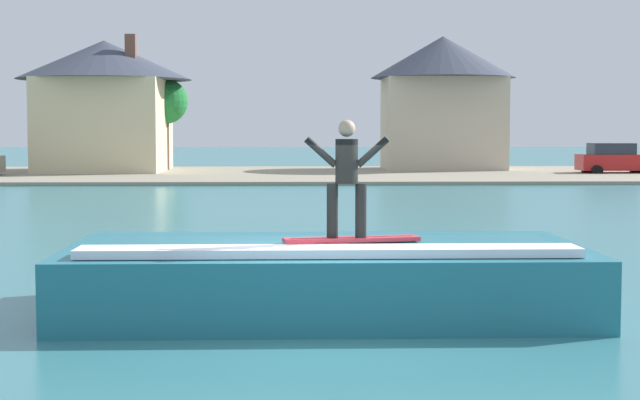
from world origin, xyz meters
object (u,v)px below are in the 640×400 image
object	(u,v)px
tree_tall_bare	(166,102)
house_gabled_white	(443,93)
surfer	(347,172)
wave_crest	(326,277)
house_with_chimney	(105,98)
tree_short_bushy	(141,90)
surfboard	(352,239)
car_far_shore	(615,159)

from	to	relation	value
tree_tall_bare	house_gabled_white	bearing A→B (deg)	2.10
surfer	tree_tall_bare	distance (m)	48.16
wave_crest	house_with_chimney	xyz separation A→B (m)	(-11.36, 45.43, 3.93)
wave_crest	tree_short_bushy	xyz separation A→B (m)	(-9.84, 49.88, 4.55)
house_with_chimney	tree_short_bushy	size ratio (longest dim) A/B	1.61
wave_crest	surfer	xyz separation A→B (m)	(0.27, -0.65, 1.59)
wave_crest	tree_tall_bare	size ratio (longest dim) A/B	1.34
surfboard	surfer	distance (m)	0.96
house_with_chimney	house_gabled_white	size ratio (longest dim) A/B	1.15
house_with_chimney	tree_tall_bare	xyz separation A→B (m)	(3.41, 1.32, -0.21)
surfer	tree_short_bushy	world-z (taller)	tree_short_bushy
car_far_shore	tree_short_bushy	world-z (taller)	tree_short_bushy
surfboard	tree_tall_bare	world-z (taller)	tree_tall_bare
wave_crest	surfboard	world-z (taller)	surfboard
house_with_chimney	tree_short_bushy	bearing A→B (deg)	71.13
surfer	car_far_shore	xyz separation A→B (m)	(17.75, 42.66, -1.17)
tree_tall_bare	tree_short_bushy	size ratio (longest dim) A/B	0.89
wave_crest	tree_short_bushy	size ratio (longest dim) A/B	1.19
wave_crest	surfboard	bearing A→B (deg)	-59.48
surfboard	house_with_chimney	bearing A→B (deg)	104.28
wave_crest	surfer	bearing A→B (deg)	-67.29
surfboard	tree_short_bushy	distance (m)	51.64
surfboard	surfer	bearing A→B (deg)	-140.90
house_gabled_white	tree_tall_bare	distance (m)	16.93
house_gabled_white	house_with_chimney	bearing A→B (deg)	-174.55
wave_crest	car_far_shore	bearing A→B (deg)	66.78
house_with_chimney	house_gabled_white	distance (m)	20.42
house_gabled_white	surfer	bearing A→B (deg)	-100.25
house_with_chimney	tree_short_bushy	distance (m)	4.75
tree_tall_bare	surfer	bearing A→B (deg)	-80.16
wave_crest	tree_short_bushy	distance (m)	51.05
surfboard	tree_tall_bare	size ratio (longest dim) A/B	0.35
surfboard	house_gabled_white	distance (m)	48.86
house_with_chimney	surfer	bearing A→B (deg)	-75.83
car_far_shore	house_with_chimney	size ratio (longest dim) A/B	0.42
wave_crest	tree_short_bushy	world-z (taller)	tree_short_bushy
surfboard	tree_tall_bare	bearing A→B (deg)	99.94
surfboard	tree_short_bushy	size ratio (longest dim) A/B	0.31
surfer	car_far_shore	distance (m)	46.21
house_with_chimney	tree_short_bushy	xyz separation A→B (m)	(1.52, 4.46, 0.63)
surfer	house_gabled_white	world-z (taller)	house_gabled_white
surfboard	tree_short_bushy	world-z (taller)	tree_short_bushy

